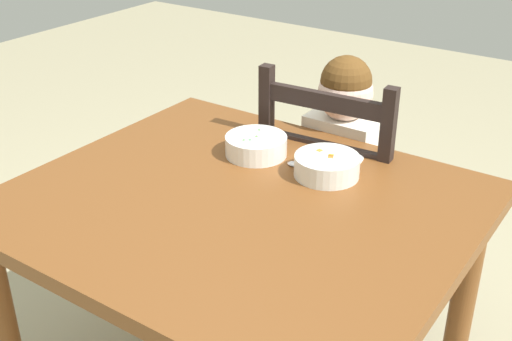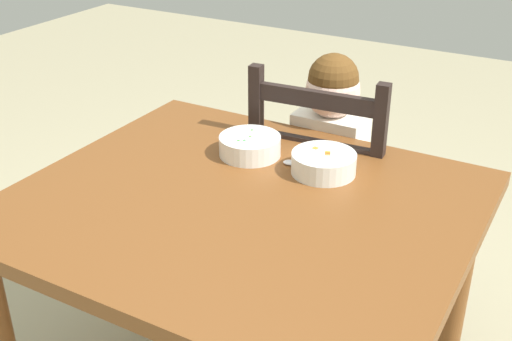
{
  "view_description": "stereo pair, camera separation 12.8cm",
  "coord_description": "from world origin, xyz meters",
  "views": [
    {
      "loc": [
        0.83,
        -1.13,
        1.53
      ],
      "look_at": [
        0.0,
        0.07,
        0.78
      ],
      "focal_mm": 45.51,
      "sensor_mm": 36.0,
      "label": 1
    },
    {
      "loc": [
        0.72,
        -1.2,
        1.53
      ],
      "look_at": [
        0.0,
        0.07,
        0.78
      ],
      "focal_mm": 45.51,
      "sensor_mm": 36.0,
      "label": 2
    }
  ],
  "objects": [
    {
      "name": "bowl_of_peas",
      "position": [
        -0.11,
        0.23,
        0.76
      ],
      "size": [
        0.17,
        0.17,
        0.06
      ],
      "color": "white",
      "rests_on": "dining_table"
    },
    {
      "name": "bowl_of_carrots",
      "position": [
        0.12,
        0.23,
        0.76
      ],
      "size": [
        0.17,
        0.17,
        0.06
      ],
      "color": "white",
      "rests_on": "dining_table"
    },
    {
      "name": "child_figure",
      "position": [
        0.0,
        0.52,
        0.63
      ],
      "size": [
        0.32,
        0.31,
        0.96
      ],
      "color": "white",
      "rests_on": "ground"
    },
    {
      "name": "spoon",
      "position": [
        0.04,
        0.24,
        0.74
      ],
      "size": [
        0.14,
        0.05,
        0.01
      ],
      "color": "silver",
      "rests_on": "dining_table"
    },
    {
      "name": "dining_chair",
      "position": [
        0.01,
        0.53,
        0.46
      ],
      "size": [
        0.45,
        0.45,
        0.95
      ],
      "color": "black",
      "rests_on": "ground"
    },
    {
      "name": "dining_table",
      "position": [
        0.0,
        0.0,
        0.62
      ],
      "size": [
        1.11,
        0.96,
        0.73
      ],
      "color": "brown",
      "rests_on": "ground"
    }
  ]
}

